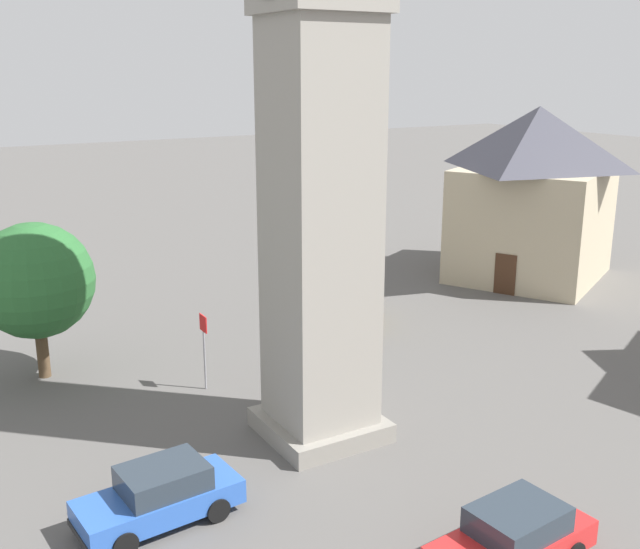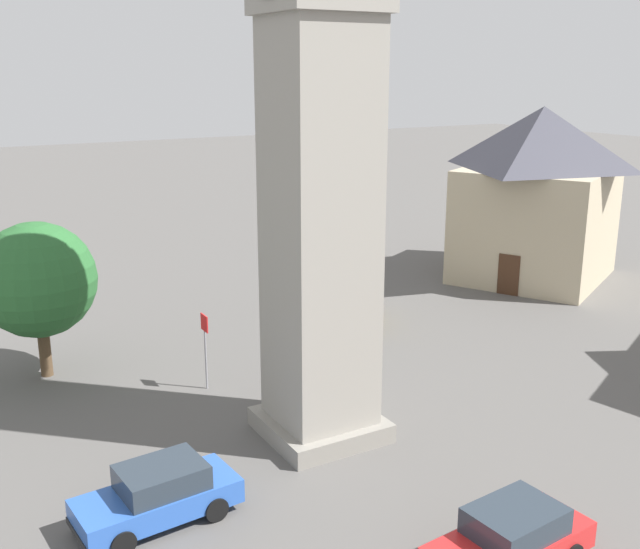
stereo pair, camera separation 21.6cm
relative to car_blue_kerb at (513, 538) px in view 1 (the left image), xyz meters
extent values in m
plane|color=#565451|center=(-7.91, -0.48, -0.76)|extent=(200.00, 200.00, 0.00)
cube|color=gray|center=(-7.91, -0.48, -0.46)|extent=(3.45, 3.45, 0.60)
cube|color=gray|center=(-7.91, -0.48, 5.83)|extent=(2.76, 2.76, 11.98)
cube|color=red|center=(0.00, -0.04, -0.17)|extent=(2.04, 4.23, 0.64)
cube|color=#28333D|center=(-0.01, 0.11, 0.45)|extent=(1.73, 2.23, 0.64)
cylinder|color=black|center=(-0.90, 1.12, -0.44)|extent=(0.27, 0.66, 0.64)
cube|color=#2D5BB7|center=(-5.85, -6.43, -0.17)|extent=(2.04, 4.23, 0.64)
cube|color=#28333D|center=(-5.86, -6.28, 0.45)|extent=(1.73, 2.22, 0.64)
cylinder|color=black|center=(-4.95, -7.59, -0.44)|extent=(0.27, 0.66, 0.64)
cylinder|color=black|center=(-6.54, -7.72, -0.44)|extent=(0.27, 0.66, 0.64)
cylinder|color=black|center=(-5.16, -5.14, -0.44)|extent=(0.27, 0.66, 0.64)
cylinder|color=black|center=(-6.75, -5.27, -0.44)|extent=(0.27, 0.66, 0.64)
cube|color=black|center=(-5.68, -8.44, -0.39)|extent=(1.67, 0.26, 0.16)
cube|color=gold|center=(-16.63, 6.17, -0.17)|extent=(4.40, 3.51, 0.64)
cube|color=#28333D|center=(-16.76, 6.24, 0.45)|extent=(2.60, 2.39, 0.64)
cylinder|color=black|center=(-15.16, 6.26, -0.44)|extent=(0.67, 0.51, 0.64)
cylinder|color=black|center=(-15.95, 4.87, -0.44)|extent=(0.67, 0.51, 0.64)
cylinder|color=black|center=(-17.30, 7.47, -0.44)|extent=(0.67, 0.51, 0.64)
cylinder|color=black|center=(-18.09, 6.08, -0.44)|extent=(0.67, 0.51, 0.64)
cube|color=black|center=(-14.87, 5.17, -0.39)|extent=(0.93, 1.51, 0.16)
cylinder|color=#706656|center=(-12.93, 3.57, -0.35)|extent=(0.13, 0.13, 0.82)
cylinder|color=#706656|center=(-13.08, 3.68, -0.35)|extent=(0.13, 0.13, 0.82)
cube|color=#3F9959|center=(-13.01, 3.62, 0.36)|extent=(0.42, 0.39, 0.60)
cylinder|color=#3F9959|center=(-12.81, 3.49, 0.31)|extent=(0.09, 0.09, 0.60)
cylinder|color=#3F9959|center=(-13.20, 3.76, 0.31)|extent=(0.09, 0.09, 0.60)
sphere|color=#9E7051|center=(-13.01, 3.62, 0.81)|extent=(0.22, 0.22, 0.22)
sphere|color=black|center=(-13.00, 3.63, 0.83)|extent=(0.20, 0.20, 0.20)
cylinder|color=brown|center=(-17.06, -7.09, 0.37)|extent=(0.44, 0.44, 2.26)
sphere|color=#28602D|center=(-17.06, -7.09, 2.99)|extent=(4.25, 4.25, 4.25)
cube|color=tan|center=(-17.95, 18.83, 2.26)|extent=(9.99, 10.33, 6.05)
pyramid|color=#383842|center=(-17.95, 18.83, 6.89)|extent=(10.49, 10.85, 3.21)
cube|color=#422819|center=(-16.11, 15.29, 0.29)|extent=(1.01, 0.58, 2.10)
cylinder|color=gray|center=(-12.92, -2.31, 0.34)|extent=(0.07, 0.07, 2.20)
cube|color=red|center=(-12.92, -2.31, 1.74)|extent=(0.60, 0.04, 0.60)
camera|label=1|loc=(10.51, -11.34, 10.41)|focal=41.78mm
camera|label=2|loc=(10.62, -11.16, 10.41)|focal=41.78mm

